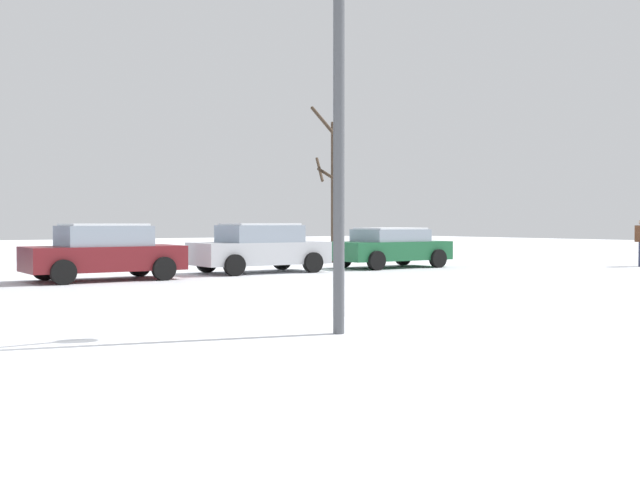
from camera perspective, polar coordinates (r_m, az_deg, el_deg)
The scene contains 5 objects.
street_lamp at distance 11.08m, azimuth 2.77°, elevation 12.54°, with size 1.87×0.36×6.11m.
parked_car_maroon at distance 21.35m, azimuth -15.86°, elevation -0.85°, with size 4.14×2.16×1.54m.
parked_car_silver at distance 23.79m, azimuth -4.53°, elevation -0.58°, with size 4.24×2.18×1.54m.
parked_car_green at distance 26.49m, azimuth 5.29°, elevation -0.52°, with size 4.19×2.18×1.39m.
tree_far_mid at distance 29.71m, azimuth 1.04°, elevation 3.90°, with size 1.04×1.58×6.10m.
Camera 1 is at (-1.96, -11.10, 1.56)m, focal length 42.80 mm.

